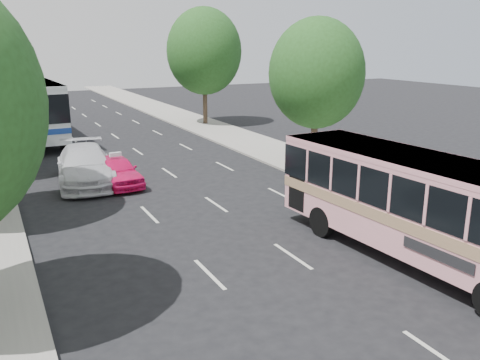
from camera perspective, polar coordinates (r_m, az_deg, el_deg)
ground at (r=17.65m, az=-0.35°, el=-6.80°), size 120.00×120.00×0.00m
sidewalk_right at (r=38.64m, az=-2.26°, el=5.46°), size 4.00×90.00×0.12m
tree_right_near at (r=27.75m, az=8.81°, el=12.14°), size 5.10×5.10×7.95m
tree_right_far at (r=41.92m, az=-3.92°, el=14.53°), size 6.00×6.00×9.35m
pink_bus at (r=16.34m, az=19.41°, el=-1.92°), size 3.28×10.46×3.29m
pink_taxi at (r=24.83m, az=-13.71°, el=1.02°), size 1.99×4.28×1.42m
white_pickup at (r=25.54m, az=-17.01°, el=1.59°), size 3.22×6.40×1.78m
tour_coach_front at (r=38.63m, az=-22.70°, el=7.93°), size 3.54×13.90×4.13m
tour_coach_rear at (r=45.09m, az=-23.35°, el=8.38°), size 2.72×12.17×3.64m
taxi_roof_sign at (r=24.65m, az=-13.83°, el=2.82°), size 0.56×0.22×0.18m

